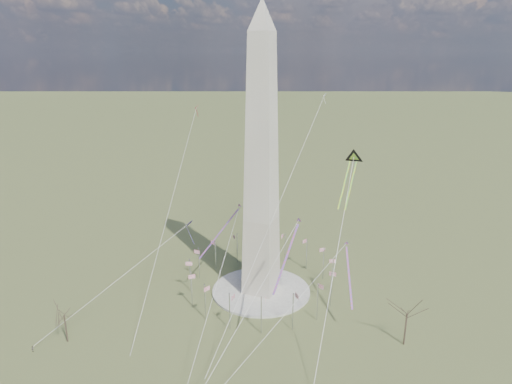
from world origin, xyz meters
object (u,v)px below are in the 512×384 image
at_px(person_west, 33,349).
at_px(kite_delta_black, 353,160).
at_px(tree_near, 407,312).
at_px(washington_monument, 262,165).

height_order(person_west, kite_delta_black, kite_delta_black).
relative_size(tree_near, person_west, 8.95).
distance_m(tree_near, person_west, 111.23).
xyz_separation_m(washington_monument, kite_delta_black, (29.30, 7.44, 2.76)).
relative_size(person_west, kite_delta_black, 0.09).
bearing_deg(washington_monument, person_west, -129.59).
xyz_separation_m(person_west, kite_delta_black, (77.95, 66.26, 49.84)).
relative_size(tree_near, kite_delta_black, 0.83).
height_order(washington_monument, person_west, washington_monument).
relative_size(washington_monument, kite_delta_black, 5.28).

